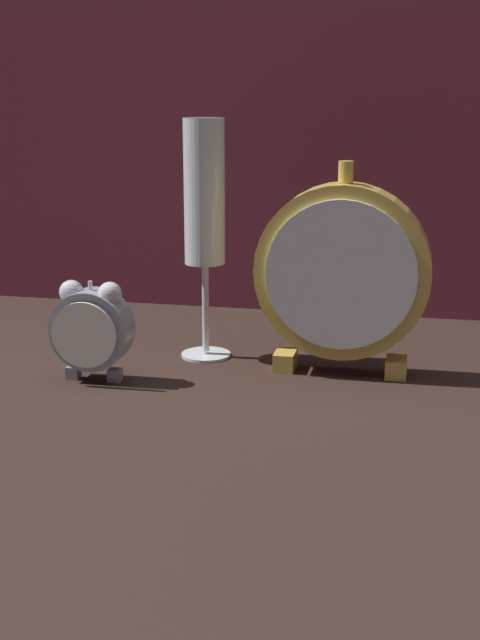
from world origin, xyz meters
TOP-DOWN VIEW (x-y plane):
  - ground_plane at (0.00, 0.00)m, footprint 4.00×4.00m
  - fabric_backdrop_drape at (0.00, 0.33)m, footprint 1.43×0.01m
  - alarm_clock_twin_bell at (-0.13, 0.02)m, footprint 0.08×0.03m
  - mantel_clock_silver at (0.10, 0.09)m, footprint 0.17×0.04m
  - champagne_flute at (-0.04, 0.12)m, footprint 0.05×0.05m

SIDE VIEW (x-z plane):
  - ground_plane at x=0.00m, z-range 0.00..0.00m
  - alarm_clock_twin_bell at x=-0.13m, z-range 0.01..0.10m
  - mantel_clock_silver at x=0.10m, z-range 0.00..0.20m
  - champagne_flute at x=-0.04m, z-range 0.03..0.27m
  - fabric_backdrop_drape at x=0.00m, z-range 0.00..0.70m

